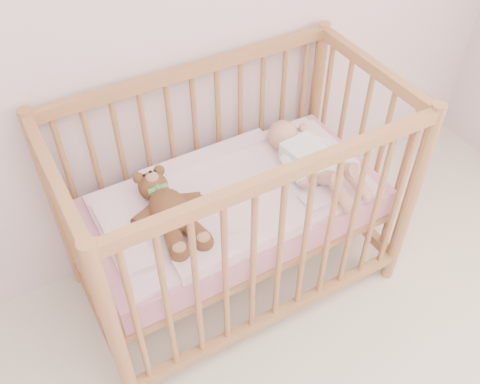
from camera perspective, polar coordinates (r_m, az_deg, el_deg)
crib at (r=2.24m, az=-0.63°, el=-1.40°), size 1.36×0.76×1.00m
mattress at (r=2.25m, az=-0.62°, el=-1.66°), size 1.22×0.62×0.13m
blanket at (r=2.20m, az=-0.64°, el=-0.31°), size 1.10×0.58×0.06m
baby at (r=2.28m, az=7.42°, el=3.81°), size 0.36×0.63×0.14m
teddy_bear at (r=2.05m, az=-7.51°, el=-1.79°), size 0.34×0.48×0.13m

